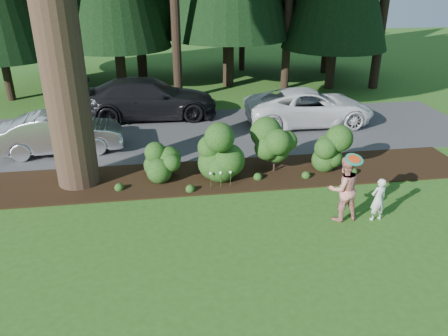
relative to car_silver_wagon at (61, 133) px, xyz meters
name	(u,v)px	position (x,y,z in m)	size (l,w,h in m)	color
ground	(246,229)	(5.57, -6.14, -0.74)	(80.00, 80.00, 0.00)	#2A5217
mulch_bed	(226,175)	(5.57, -2.89, -0.72)	(16.00, 2.50, 0.05)	black
driveway	(210,132)	(5.57, 1.36, -0.73)	(22.00, 6.00, 0.03)	#38383A
shrub_row	(251,153)	(6.34, -3.00, 0.07)	(6.53, 1.60, 1.61)	#184013
lily_cluster	(221,173)	(5.27, -3.74, -0.25)	(0.69, 0.09, 0.57)	#184013
car_silver_wagon	(61,133)	(0.00, 0.00, 0.00)	(1.51, 4.32, 1.42)	silver
car_white_suv	(309,107)	(9.84, 1.71, 0.04)	(2.50, 5.42, 1.51)	silver
car_dark_suv	(149,98)	(3.10, 3.66, 0.16)	(2.44, 5.99, 1.74)	black
child	(378,199)	(9.08, -6.16, -0.14)	(0.44, 0.29, 1.20)	silver
adult	(343,189)	(8.17, -5.98, 0.15)	(0.87, 0.67, 1.78)	red
frisbee	(354,159)	(8.24, -6.21, 1.07)	(0.46, 0.44, 0.19)	#188672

